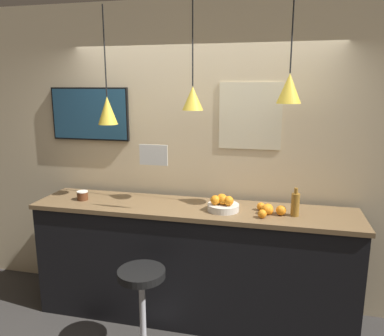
% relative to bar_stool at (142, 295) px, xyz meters
% --- Properties ---
extents(back_wall, '(8.00, 0.06, 2.90)m').
position_rel_bar_stool_xyz_m(back_wall, '(0.27, 0.99, 0.93)').
color(back_wall, beige).
rests_on(back_wall, ground_plane).
extents(service_counter, '(2.88, 0.59, 1.08)m').
position_rel_bar_stool_xyz_m(service_counter, '(0.27, 0.58, 0.02)').
color(service_counter, black).
rests_on(service_counter, ground_plane).
extents(bar_stool, '(0.37, 0.37, 0.73)m').
position_rel_bar_stool_xyz_m(bar_stool, '(0.00, 0.00, 0.00)').
color(bar_stool, '#B7B7BC').
rests_on(bar_stool, ground_plane).
extents(fruit_bowl, '(0.27, 0.27, 0.15)m').
position_rel_bar_stool_xyz_m(fruit_bowl, '(0.55, 0.54, 0.62)').
color(fruit_bowl, beige).
rests_on(fruit_bowl, service_counter).
extents(orange_pile, '(0.24, 0.26, 0.09)m').
position_rel_bar_stool_xyz_m(orange_pile, '(0.93, 0.53, 0.60)').
color(orange_pile, orange).
rests_on(orange_pile, service_counter).
extents(juice_bottle, '(0.07, 0.07, 0.24)m').
position_rel_bar_stool_xyz_m(juice_bottle, '(1.14, 0.54, 0.66)').
color(juice_bottle, olive).
rests_on(juice_bottle, service_counter).
extents(spread_jar, '(0.10, 0.10, 0.08)m').
position_rel_bar_stool_xyz_m(spread_jar, '(-0.78, 0.54, 0.60)').
color(spread_jar, '#562D19').
rests_on(spread_jar, service_counter).
extents(pendant_lamp_left, '(0.18, 0.18, 1.01)m').
position_rel_bar_stool_xyz_m(pendant_lamp_left, '(-0.51, 0.61, 1.40)').
color(pendant_lamp_left, black).
extents(pendant_lamp_middle, '(0.18, 0.18, 0.87)m').
position_rel_bar_stool_xyz_m(pendant_lamp_middle, '(0.27, 0.61, 1.51)').
color(pendant_lamp_middle, black).
extents(pendant_lamp_right, '(0.19, 0.19, 0.81)m').
position_rel_bar_stool_xyz_m(pendant_lamp_right, '(1.05, 0.61, 1.59)').
color(pendant_lamp_right, black).
extents(mounted_tv, '(0.82, 0.04, 0.52)m').
position_rel_bar_stool_xyz_m(mounted_tv, '(-0.87, 0.94, 1.33)').
color(mounted_tv, black).
extents(hanging_menu_board, '(0.24, 0.01, 0.17)m').
position_rel_bar_stool_xyz_m(hanging_menu_board, '(-0.01, 0.37, 1.05)').
color(hanging_menu_board, white).
extents(wall_poster, '(0.57, 0.01, 0.60)m').
position_rel_bar_stool_xyz_m(wall_poster, '(0.72, 0.95, 1.34)').
color(wall_poster, beige).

